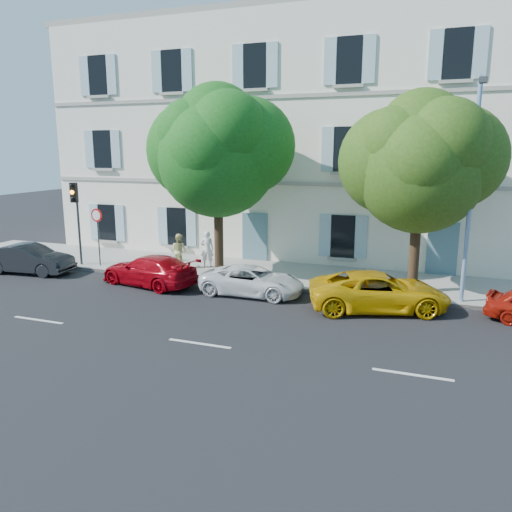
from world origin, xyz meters
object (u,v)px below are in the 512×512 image
at_px(tree_right, 420,170).
at_px(pedestrian_b, 179,251).
at_px(car_yellow_supercar, 379,291).
at_px(car_white_coupe, 252,281).
at_px(car_red_coupe, 149,270).
at_px(traffic_light, 76,206).
at_px(street_lamp, 472,181).
at_px(tree_left, 217,157).
at_px(car_dark_sedan, 29,259).
at_px(road_sign, 97,225).
at_px(pedestrian_a, 207,249).

height_order(tree_right, pedestrian_b, tree_right).
bearing_deg(car_yellow_supercar, car_white_coupe, 68.97).
relative_size(car_red_coupe, traffic_light, 1.12).
distance_m(car_red_coupe, traffic_light, 5.60).
bearing_deg(street_lamp, tree_left, 175.49).
height_order(car_dark_sedan, car_red_coupe, car_dark_sedan).
distance_m(car_dark_sedan, pedestrian_b, 6.84).
xyz_separation_m(road_sign, street_lamp, (16.06, -0.39, 2.42)).
xyz_separation_m(tree_right, road_sign, (-14.29, -0.42, -2.74)).
bearing_deg(tree_right, tree_left, -179.84).
height_order(car_yellow_supercar, street_lamp, street_lamp).
relative_size(road_sign, street_lamp, 0.35).
bearing_deg(street_lamp, traffic_light, 179.42).
relative_size(car_yellow_supercar, pedestrian_b, 3.01).
xyz_separation_m(car_red_coupe, street_lamp, (12.22, 1.37, 3.90)).
bearing_deg(tree_left, car_dark_sedan, -165.02).
bearing_deg(car_white_coupe, car_red_coupe, 91.20).
xyz_separation_m(car_dark_sedan, pedestrian_a, (7.39, 3.40, 0.34)).
xyz_separation_m(car_red_coupe, car_white_coupe, (4.54, 0.17, -0.07)).
relative_size(car_red_coupe, pedestrian_b, 2.71).
bearing_deg(pedestrian_b, road_sign, 27.84).
bearing_deg(pedestrian_a, tree_right, 154.21).
height_order(car_yellow_supercar, road_sign, road_sign).
distance_m(tree_left, traffic_light, 7.45).
xyz_separation_m(traffic_light, street_lamp, (17.06, -0.17, 1.54)).
distance_m(car_dark_sedan, tree_left, 9.93).
height_order(car_dark_sedan, road_sign, road_sign).
xyz_separation_m(car_dark_sedan, car_yellow_supercar, (15.70, 0.05, 0.01)).
distance_m(pedestrian_a, pedestrian_b, 1.30).
height_order(road_sign, street_lamp, street_lamp).
bearing_deg(car_white_coupe, traffic_light, 80.68).
distance_m(car_dark_sedan, street_lamp, 18.95).
height_order(car_white_coupe, road_sign, road_sign).
bearing_deg(car_dark_sedan, tree_right, -88.22).
relative_size(traffic_light, pedestrian_a, 2.29).
bearing_deg(tree_right, car_dark_sedan, -172.17).
bearing_deg(tree_right, traffic_light, -177.61).
relative_size(car_red_coupe, car_yellow_supercar, 0.90).
distance_m(car_yellow_supercar, tree_left, 8.81).
bearing_deg(traffic_light, car_yellow_supercar, -6.46).
relative_size(road_sign, pedestrian_b, 1.68).
bearing_deg(pedestrian_b, pedestrian_a, -136.36).
bearing_deg(road_sign, pedestrian_a, 17.06).
height_order(car_red_coupe, pedestrian_b, pedestrian_b).
relative_size(car_red_coupe, street_lamp, 0.57).
xyz_separation_m(car_red_coupe, pedestrian_b, (-0.02, 2.66, 0.32)).
bearing_deg(pedestrian_b, car_dark_sedan, 38.61).
height_order(tree_right, street_lamp, street_lamp).
height_order(car_red_coupe, traffic_light, traffic_light).
xyz_separation_m(tree_right, pedestrian_a, (-9.33, 1.10, -3.85)).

